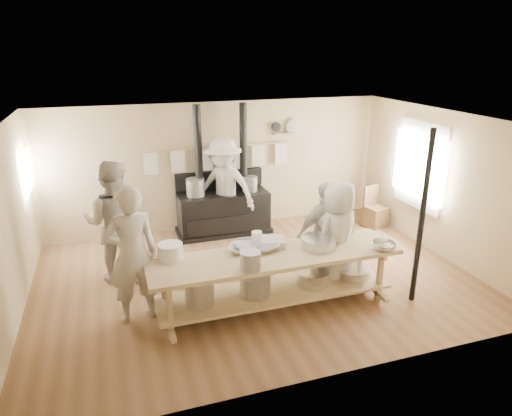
# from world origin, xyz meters

# --- Properties ---
(ground) EXTENTS (7.00, 7.00, 0.00)m
(ground) POSITION_xyz_m (0.00, 0.00, 0.00)
(ground) COLOR brown
(ground) RESTS_ON ground
(room_shell) EXTENTS (7.00, 7.00, 7.00)m
(room_shell) POSITION_xyz_m (0.00, 0.00, 1.62)
(room_shell) COLOR tan
(room_shell) RESTS_ON ground
(window_right) EXTENTS (0.09, 1.50, 1.65)m
(window_right) POSITION_xyz_m (3.47, 0.60, 1.50)
(window_right) COLOR beige
(window_right) RESTS_ON ground
(left_opening) EXTENTS (0.00, 0.90, 0.90)m
(left_opening) POSITION_xyz_m (-3.45, 2.00, 1.60)
(left_opening) COLOR white
(left_opening) RESTS_ON ground
(stove) EXTENTS (1.90, 0.75, 2.60)m
(stove) POSITION_xyz_m (-0.01, 2.12, 0.52)
(stove) COLOR black
(stove) RESTS_ON ground
(towel_rail) EXTENTS (3.00, 0.04, 0.47)m
(towel_rail) POSITION_xyz_m (0.00, 2.40, 1.56)
(towel_rail) COLOR tan
(towel_rail) RESTS_ON ground
(back_wall_shelf) EXTENTS (0.63, 0.14, 0.32)m
(back_wall_shelf) POSITION_xyz_m (1.46, 2.43, 2.00)
(back_wall_shelf) COLOR tan
(back_wall_shelf) RESTS_ON ground
(prep_table) EXTENTS (3.60, 0.90, 0.85)m
(prep_table) POSITION_xyz_m (-0.01, -0.90, 0.52)
(prep_table) COLOR tan
(prep_table) RESTS_ON ground
(support_post) EXTENTS (0.08, 0.08, 2.60)m
(support_post) POSITION_xyz_m (2.05, -1.35, 1.30)
(support_post) COLOR black
(support_post) RESTS_ON ground
(cook_far_left) EXTENTS (0.78, 0.58, 1.96)m
(cook_far_left) POSITION_xyz_m (-1.93, -0.57, 0.98)
(cook_far_left) COLOR beige
(cook_far_left) RESTS_ON ground
(cook_left) EXTENTS (1.14, 0.99, 2.00)m
(cook_left) POSITION_xyz_m (-2.12, 0.71, 1.00)
(cook_left) COLOR beige
(cook_left) RESTS_ON ground
(cook_center) EXTENTS (1.00, 0.83, 1.76)m
(cook_center) POSITION_xyz_m (1.11, -0.65, 0.88)
(cook_center) COLOR beige
(cook_center) RESTS_ON ground
(cook_right) EXTENTS (1.00, 0.46, 1.68)m
(cook_right) POSITION_xyz_m (1.01, -0.43, 0.84)
(cook_right) COLOR beige
(cook_right) RESTS_ON ground
(cook_by_window) EXTENTS (1.46, 1.39, 2.00)m
(cook_by_window) POSITION_xyz_m (-0.01, 1.95, 1.00)
(cook_by_window) COLOR beige
(cook_by_window) RESTS_ON ground
(chair) EXTENTS (0.48, 0.48, 0.85)m
(chair) POSITION_xyz_m (3.15, 1.46, 0.25)
(chair) COLOR brown
(chair) RESTS_ON ground
(bowl_white_a) EXTENTS (0.50, 0.50, 0.10)m
(bowl_white_a) POSITION_xyz_m (-0.41, -0.67, 0.90)
(bowl_white_a) COLOR white
(bowl_white_a) RESTS_ON prep_table
(bowl_steel_a) EXTENTS (0.48, 0.48, 0.11)m
(bowl_steel_a) POSITION_xyz_m (-0.34, -0.57, 0.90)
(bowl_steel_a) COLOR silver
(bowl_steel_a) RESTS_ON prep_table
(bowl_white_b) EXTENTS (0.49, 0.49, 0.10)m
(bowl_white_b) POSITION_xyz_m (-0.09, -0.70, 0.90)
(bowl_white_b) COLOR white
(bowl_white_b) RESTS_ON prep_table
(bowl_steel_b) EXTENTS (0.45, 0.45, 0.11)m
(bowl_steel_b) POSITION_xyz_m (1.55, -1.23, 0.91)
(bowl_steel_b) COLOR silver
(bowl_steel_b) RESTS_ON prep_table
(roasting_pan) EXTENTS (0.56, 0.46, 0.11)m
(roasting_pan) POSITION_xyz_m (0.01, -0.57, 0.90)
(roasting_pan) COLOR #B2B2B7
(roasting_pan) RESTS_ON prep_table
(mixing_bowl_large) EXTENTS (0.53, 0.53, 0.16)m
(mixing_bowl_large) POSITION_xyz_m (0.68, -0.87, 0.93)
(mixing_bowl_large) COLOR silver
(mixing_bowl_large) RESTS_ON prep_table
(bucket_galv) EXTENTS (0.31, 0.31, 0.26)m
(bucket_galv) POSITION_xyz_m (-0.47, -1.23, 0.98)
(bucket_galv) COLOR gray
(bucket_galv) RESTS_ON prep_table
(deep_bowl_enamel) EXTENTS (0.40, 0.40, 0.22)m
(deep_bowl_enamel) POSITION_xyz_m (-1.42, -0.57, 0.96)
(deep_bowl_enamel) COLOR white
(deep_bowl_enamel) RESTS_ON prep_table
(pitcher) EXTENTS (0.18, 0.18, 0.24)m
(pitcher) POSITION_xyz_m (-0.17, -0.57, 0.97)
(pitcher) COLOR white
(pitcher) RESTS_ON prep_table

